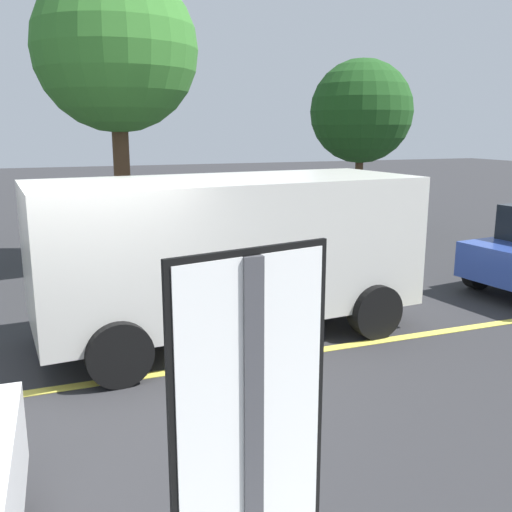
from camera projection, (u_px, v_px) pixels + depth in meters
name	position (u px, v px, depth m)	size (l,w,h in m)	color
ground_plane	(99.00, 383.00, 6.51)	(80.00, 80.00, 0.00)	#2D2D30
lane_marking_centre	(332.00, 348.00, 7.54)	(28.00, 0.16, 0.01)	#E0D14C
speed_limit_sign	(251.00, 486.00, 1.77)	(0.53, 0.13, 2.52)	#4C4C51
white_van	(230.00, 246.00, 7.83)	(5.35, 2.61, 2.20)	silver
tree_left_verge	(361.00, 112.00, 15.07)	(2.71, 2.71, 4.66)	#513823
tree_centre_verge	(116.00, 51.00, 11.14)	(3.22, 3.22, 5.98)	#513823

